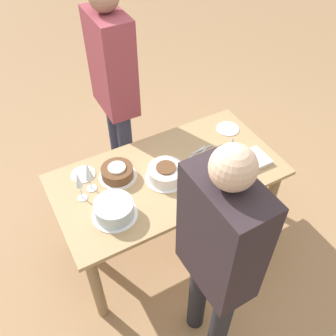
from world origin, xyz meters
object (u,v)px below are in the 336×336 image
Objects in this scene: wine_glass_extra at (232,145)px; person_watching at (218,252)px; cake_center_white at (166,173)px; wine_glass_far at (88,173)px; person_cutting at (114,81)px; cake_front_chocolate at (117,172)px; cake_back_decorated at (114,209)px; wine_glass_near at (79,182)px.

person_watching is (0.59, 0.69, 0.13)m from wine_glass_extra.
cake_center_white is at bearing -10.89° from person_watching.
wine_glass_far is 0.76m from person_cutting.
person_cutting is 1.50m from person_watching.
cake_back_decorated is (0.14, 0.28, 0.01)m from cake_front_chocolate.
wine_glass_far is at bearing -35.64° from person_cutting.
person_cutting is (-0.52, -0.65, 0.17)m from wine_glass_near.
wine_glass_far reaches higher than cake_front_chocolate.
wine_glass_near is at bearing 31.53° from wine_glass_far.
wine_glass_far is (0.45, -0.15, 0.10)m from cake_center_white.
cake_back_decorated is 0.28m from wine_glass_far.
person_cutting is at bearing -88.97° from cake_center_white.
wine_glass_far is (-0.08, -0.05, -0.00)m from wine_glass_near.
person_watching is (-0.40, 0.84, 0.11)m from wine_glass_near.
person_watching is at bearing 98.77° from cake_front_chocolate.
cake_center_white is 0.78m from person_watching.
person_watching reaches higher than wine_glass_near.
wine_glass_far is at bearing 18.93° from person_watching.
person_watching is (-0.28, 0.63, 0.20)m from cake_back_decorated.
wine_glass_near is (0.26, 0.07, 0.11)m from cake_front_chocolate.
wine_glass_extra is (-0.73, 0.21, 0.09)m from cake_front_chocolate.
wine_glass_extra is (-0.92, 0.19, -0.02)m from wine_glass_far.
person_watching reaches higher than cake_back_decorated.
wine_glass_extra is at bearing 163.84° from cake_front_chocolate.
cake_front_chocolate is (0.27, -0.16, -0.01)m from cake_center_white.
wine_glass_near is at bearing 13.99° from cake_front_chocolate.
person_cutting is (0.48, -0.80, 0.19)m from wine_glass_extra.
wine_glass_near reaches higher than cake_center_white.
person_cutting reaches higher than cake_center_white.
wine_glass_far is at bearing -148.47° from wine_glass_near.
wine_glass_far is at bearing -17.88° from cake_center_white.
cake_back_decorated is at bearing 4.44° from wine_glass_extra.
person_watching is at bearing 49.42° from wine_glass_extra.
person_cutting is at bearing -5.55° from person_watching.
person_cutting reaches higher than person_watching.
cake_front_chocolate is 1.12× the size of wine_glass_near.
cake_center_white is 1.26× the size of wine_glass_far.
cake_center_white is 0.48m from wine_glass_extra.
person_watching is at bearing 80.32° from cake_center_white.
person_cutting reaches higher than wine_glass_near.
cake_center_white is 0.80m from person_cutting.
cake_back_decorated is 0.71m from person_watching.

